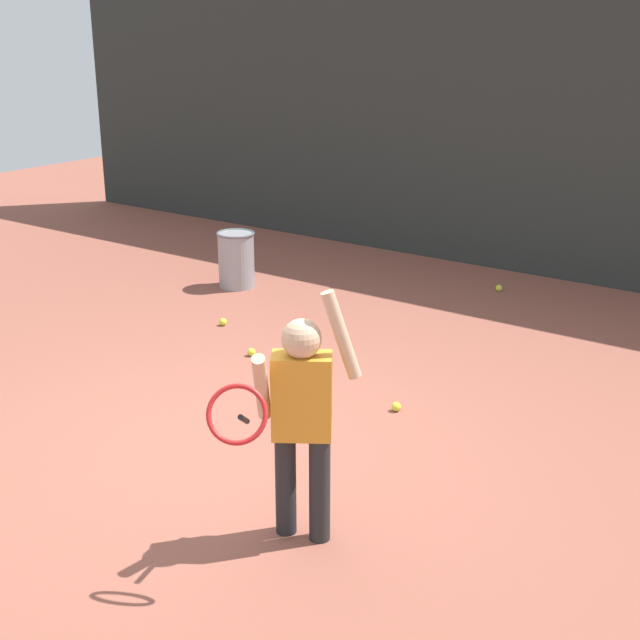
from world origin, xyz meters
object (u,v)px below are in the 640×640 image
ball_hopper (236,259)px  tennis_ball_3 (251,352)px  tennis_player (299,411)px  tennis_ball_0 (396,407)px  tennis_ball_2 (499,288)px  tennis_ball_4 (223,322)px

ball_hopper → tennis_ball_3: size_ratio=8.52×
tennis_player → tennis_ball_0: 1.81m
ball_hopper → tennis_ball_2: (2.23, 1.39, -0.26)m
tennis_player → tennis_ball_3: tennis_player is taller
tennis_player → tennis_ball_0: tennis_player is taller
ball_hopper → tennis_ball_0: bearing=-29.7°
tennis_player → tennis_ball_3: (-1.88, 1.85, -0.69)m
tennis_ball_2 → tennis_ball_3: (-0.88, -2.79, 0.00)m
ball_hopper → tennis_ball_2: bearing=32.0°
tennis_ball_3 → tennis_player: bearing=-44.6°
ball_hopper → tennis_ball_4: (0.67, -0.97, -0.26)m
tennis_player → ball_hopper: tennis_player is taller
tennis_ball_2 → ball_hopper: bearing=-148.0°
tennis_player → tennis_ball_0: size_ratio=20.46×
tennis_player → tennis_ball_0: bearing=70.4°
ball_hopper → tennis_ball_0: ball_hopper is taller
tennis_ball_3 → ball_hopper: bearing=134.0°
tennis_ball_3 → tennis_ball_4: same height
ball_hopper → tennis_ball_3: bearing=-46.0°
ball_hopper → tennis_ball_3: 1.96m
tennis_ball_0 → tennis_ball_2: (-0.61, 3.01, 0.00)m
tennis_ball_3 → tennis_ball_2: bearing=72.5°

